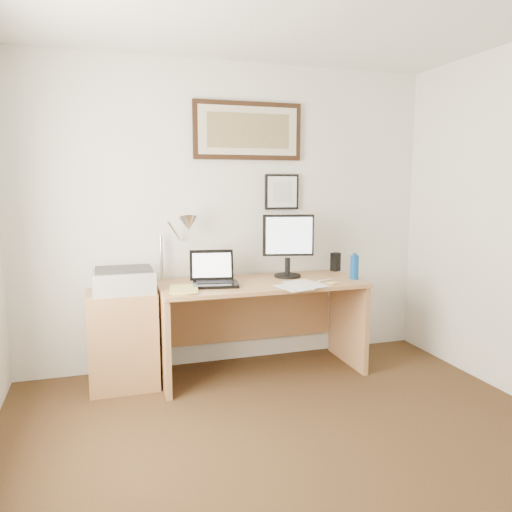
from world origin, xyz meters
name	(u,v)px	position (x,y,z in m)	size (l,w,h in m)	color
floor	(333,493)	(0.00, 0.00, 0.00)	(4.00, 4.00, 0.00)	#3F2916
wall_back	(230,216)	(0.00, 2.00, 1.25)	(3.50, 0.02, 2.50)	silver
side_cabinet	(123,339)	(-0.92, 1.68, 0.36)	(0.50, 0.40, 0.73)	#9F6E43
water_bottle	(354,267)	(0.91, 1.51, 0.85)	(0.07, 0.07, 0.19)	#0B4293
bottle_cap	(355,254)	(0.91, 1.51, 0.95)	(0.04, 0.04, 0.02)	#0B4293
speaker	(335,262)	(0.94, 1.90, 0.83)	(0.07, 0.06, 0.16)	black
paper_sheet_a	(293,287)	(0.32, 1.35, 0.75)	(0.20, 0.29, 0.00)	white
paper_sheet_b	(306,284)	(0.45, 1.43, 0.75)	(0.23, 0.34, 0.00)	white
sticky_pad	(333,283)	(0.66, 1.39, 0.76)	(0.08, 0.08, 0.01)	#E2C66B
marker_pen	(325,280)	(0.64, 1.49, 0.76)	(0.02, 0.02, 0.14)	white
book	(170,290)	(-0.59, 1.50, 0.76)	(0.20, 0.28, 0.02)	#CBC25F
desk	(257,308)	(0.15, 1.72, 0.51)	(1.60, 0.70, 0.75)	#9F6E43
laptop	(214,277)	(-0.23, 1.63, 0.81)	(0.38, 0.35, 0.26)	black
lcd_monitor	(288,242)	(0.43, 1.75, 1.04)	(0.42, 0.22, 0.52)	black
printer	(124,280)	(-0.90, 1.66, 0.82)	(0.44, 0.34, 0.18)	#A7A7A9
desk_lamp	(186,227)	(-0.41, 1.81, 1.19)	(0.29, 0.27, 0.53)	silver
picture_large	(248,131)	(0.15, 1.97, 1.95)	(0.92, 0.04, 0.47)	black
picture_small	(282,192)	(0.45, 1.97, 1.45)	(0.30, 0.03, 0.30)	black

